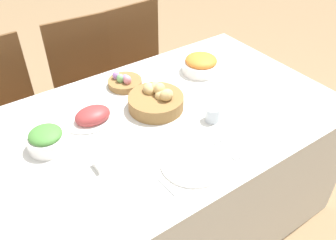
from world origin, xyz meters
TOP-DOWN VIEW (x-y plane):
  - ground_plane at (0.00, 0.00)m, footprint 12.00×12.00m
  - dining_table at (0.00, 0.00)m, footprint 1.82×1.05m
  - chair_far_right at (0.46, 0.84)m, footprint 0.44×0.44m
  - chair_far_left at (-0.52, 0.84)m, footprint 0.44×0.44m
  - chair_far_center at (0.03, 0.84)m, footprint 0.45×0.45m
  - bread_basket at (0.06, 0.08)m, footprint 0.27×0.27m
  - egg_basket at (0.03, 0.34)m, footprint 0.18×0.18m
  - ham_platter at (-0.24, 0.16)m, footprint 0.26×0.18m
  - carrot_bowl at (0.46, 0.22)m, footprint 0.21×0.21m
  - green_salad_bowl at (-0.48, 0.10)m, footprint 0.16×0.16m
  - dinner_plate at (-0.03, -0.33)m, footprint 0.26×0.26m
  - fork at (-0.19, -0.33)m, footprint 0.02×0.18m
  - knife at (0.13, -0.33)m, footprint 0.02×0.18m
  - spoon at (0.16, -0.33)m, footprint 0.02×0.18m
  - drinking_cup at (0.22, -0.15)m, footprint 0.07×0.07m
  - butter_dish at (-0.31, -0.14)m, footprint 0.11×0.07m

SIDE VIEW (x-z plane):
  - ground_plane at x=0.00m, z-range 0.00..0.00m
  - dining_table at x=0.00m, z-range 0.00..0.76m
  - chair_far_right at x=0.46m, z-range 0.04..0.96m
  - chair_far_left at x=-0.52m, z-range 0.04..0.96m
  - chair_far_center at x=0.03m, z-range 0.04..0.96m
  - fork at x=-0.19m, z-range 0.76..0.77m
  - knife at x=0.13m, z-range 0.76..0.77m
  - spoon at x=0.16m, z-range 0.76..0.77m
  - dinner_plate at x=-0.03m, z-range 0.76..0.77m
  - butter_dish at x=-0.31m, z-range 0.76..0.79m
  - ham_platter at x=-0.24m, z-range 0.75..0.82m
  - egg_basket at x=0.03m, z-range 0.75..0.83m
  - drinking_cup at x=0.22m, z-range 0.76..0.83m
  - bread_basket at x=0.06m, z-range 0.74..0.87m
  - carrot_bowl at x=0.46m, z-range 0.76..0.86m
  - green_salad_bowl at x=-0.48m, z-range 0.76..0.86m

